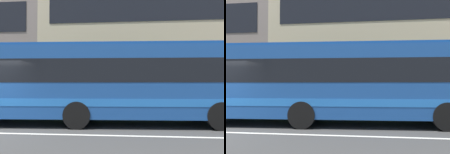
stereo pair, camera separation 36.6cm
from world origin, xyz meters
The scene contains 3 objects.
hedge_row_far centered at (2.41, 5.67, 0.60)m, with size 18.57×1.10×1.20m, color #264E1E.
apartment_block_right centered at (10.03, 15.68, 6.58)m, with size 24.32×11.26×13.15m.
transit_bus centered at (3.91, 2.19, 1.77)m, with size 11.03×3.13×3.21m.
Camera 1 is at (5.40, -7.48, 1.62)m, focal length 37.90 mm.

